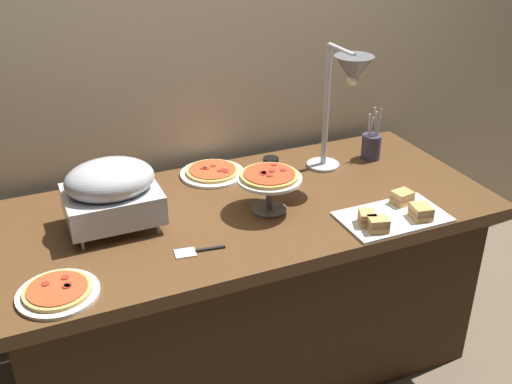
{
  "coord_description": "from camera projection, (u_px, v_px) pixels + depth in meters",
  "views": [
    {
      "loc": [
        -0.75,
        -1.85,
        1.86
      ],
      "look_at": [
        0.05,
        0.0,
        0.81
      ],
      "focal_mm": 42.44,
      "sensor_mm": 36.0,
      "label": 1
    }
  ],
  "objects": [
    {
      "name": "buffet_table",
      "position": [
        244.0,
        287.0,
        2.45
      ],
      "size": [
        1.9,
        0.84,
        0.76
      ],
      "color": "brown",
      "rests_on": "ground_plane"
    },
    {
      "name": "pizza_plate_raised_stand",
      "position": [
        269.0,
        181.0,
        2.2
      ],
      "size": [
        0.24,
        0.24,
        0.15
      ],
      "color": "#595B60",
      "rests_on": "buffet_table"
    },
    {
      "name": "utensil_holder",
      "position": [
        371.0,
        146.0,
        2.64
      ],
      "size": [
        0.08,
        0.08,
        0.23
      ],
      "color": "#383347",
      "rests_on": "buffet_table"
    },
    {
      "name": "sauce_cup_near",
      "position": [
        271.0,
        161.0,
        2.6
      ],
      "size": [
        0.07,
        0.07,
        0.03
      ],
      "color": "black",
      "rests_on": "buffet_table"
    },
    {
      "name": "ground_plane",
      "position": [
        245.0,
        359.0,
        2.63
      ],
      "size": [
        8.0,
        8.0,
        0.0
      ],
      "primitive_type": "plane",
      "color": "brown"
    },
    {
      "name": "serving_spatula",
      "position": [
        197.0,
        251.0,
        2.0
      ],
      "size": [
        0.17,
        0.06,
        0.01
      ],
      "color": "#B7BABF",
      "rests_on": "buffet_table"
    },
    {
      "name": "chafing_dish",
      "position": [
        111.0,
        191.0,
        2.08
      ],
      "size": [
        0.32,
        0.26,
        0.25
      ],
      "color": "#B7BABF",
      "rests_on": "buffet_table"
    },
    {
      "name": "pizza_plate_front",
      "position": [
        58.0,
        292.0,
        1.79
      ],
      "size": [
        0.24,
        0.24,
        0.03
      ],
      "color": "white",
      "rests_on": "buffet_table"
    },
    {
      "name": "pizza_plate_center",
      "position": [
        212.0,
        172.0,
        2.51
      ],
      "size": [
        0.27,
        0.27,
        0.03
      ],
      "color": "white",
      "rests_on": "buffet_table"
    },
    {
      "name": "heat_lamp",
      "position": [
        347.0,
        82.0,
        2.29
      ],
      "size": [
        0.15,
        0.33,
        0.53
      ],
      "color": "#B7BABF",
      "rests_on": "buffet_table"
    },
    {
      "name": "sandwich_platter",
      "position": [
        394.0,
        215.0,
        2.18
      ],
      "size": [
        0.39,
        0.23,
        0.06
      ],
      "color": "white",
      "rests_on": "buffet_table"
    },
    {
      "name": "back_wall",
      "position": [
        195.0,
        59.0,
        2.48
      ],
      "size": [
        4.4,
        0.04,
        2.4
      ],
      "primitive_type": "cube",
      "color": "#C6B593",
      "rests_on": "ground_plane"
    }
  ]
}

